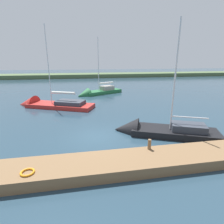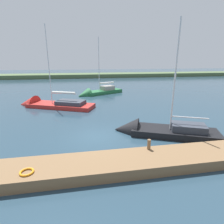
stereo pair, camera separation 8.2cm
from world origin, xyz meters
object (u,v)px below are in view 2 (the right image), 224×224
at_px(sailboat_far_left, 155,132).
at_px(sailboat_near_dock, 97,93).
at_px(life_ring_buoy, 27,172).
at_px(mooring_post_far, 149,144).
at_px(sailboat_mid_channel, 48,106).

height_order(sailboat_far_left, sailboat_near_dock, sailboat_near_dock).
xyz_separation_m(life_ring_buoy, sailboat_near_dock, (-5.29, -22.15, -0.41)).
bearing_deg(sailboat_far_left, life_ring_buoy, 51.73).
bearing_deg(sailboat_near_dock, mooring_post_far, 65.28).
bearing_deg(sailboat_mid_channel, sailboat_far_left, 157.00).
bearing_deg(life_ring_buoy, sailboat_near_dock, -103.44).
height_order(life_ring_buoy, sailboat_far_left, sailboat_far_left).
height_order(sailboat_mid_channel, sailboat_near_dock, sailboat_mid_channel).
height_order(life_ring_buoy, sailboat_mid_channel, sailboat_mid_channel).
xyz_separation_m(mooring_post_far, sailboat_far_left, (-1.88, -3.33, -0.72)).
relative_size(sailboat_far_left, sailboat_near_dock, 0.92).
xyz_separation_m(mooring_post_far, sailboat_near_dock, (1.16, -20.93, -0.67)).
distance_m(sailboat_mid_channel, sailboat_near_dock, 9.84).
height_order(life_ring_buoy, sailboat_near_dock, sailboat_near_dock).
relative_size(life_ring_buoy, sailboat_far_left, 0.07).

